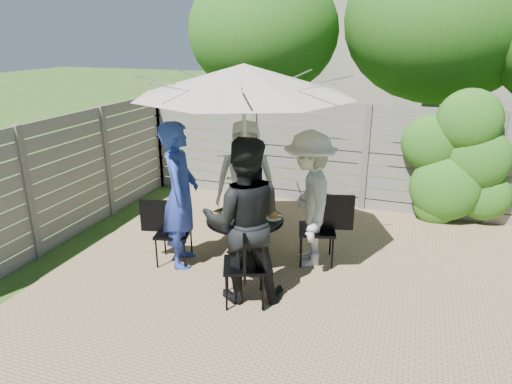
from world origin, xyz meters
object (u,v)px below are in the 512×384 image
(person_front, at_px, (244,221))
(umbrella, at_px, (244,80))
(chair_left, at_px, (173,245))
(glass_front, at_px, (253,221))
(chair_back, at_px, (246,218))
(person_right, at_px, (309,200))
(glass_left, at_px, (225,216))
(plate_front, at_px, (245,227))
(bicycle, at_px, (241,175))
(glass_right, at_px, (265,210))
(plate_right, at_px, (273,216))
(chair_right, at_px, (318,242))
(plate_back, at_px, (245,206))
(patio_table, at_px, (245,232))
(person_back, at_px, (246,181))
(syrup_jug, at_px, (241,211))
(chair_front, at_px, (244,280))
(coffee_cup, at_px, (253,207))
(person_left, at_px, (180,196))
(plate_left, at_px, (218,216))

(person_front, bearing_deg, umbrella, -90.00)
(chair_left, height_order, glass_front, chair_left)
(chair_back, xyz_separation_m, person_right, (1.11, -0.62, 0.65))
(chair_back, height_order, glass_left, chair_back)
(plate_front, bearing_deg, chair_left, 179.35)
(glass_left, bearing_deg, bicycle, 106.32)
(glass_right, bearing_deg, glass_left, -138.10)
(plate_right, height_order, glass_right, glass_right)
(plate_right, bearing_deg, chair_right, 19.74)
(plate_back, xyz_separation_m, bicycle, (-0.76, 1.79, -0.15))
(chair_left, distance_m, chair_right, 1.93)
(umbrella, bearing_deg, person_right, 19.90)
(chair_right, bearing_deg, patio_table, 5.60)
(person_front, xyz_separation_m, glass_left, (-0.49, 0.59, -0.24))
(chair_right, bearing_deg, person_back, -35.02)
(patio_table, distance_m, chair_left, 0.98)
(chair_right, relative_size, glass_front, 6.98)
(chair_back, distance_m, syrup_jug, 1.03)
(person_back, xyz_separation_m, plate_back, (0.16, -0.44, -0.22))
(patio_table, xyz_separation_m, chair_left, (-0.91, -0.33, -0.19))
(chair_front, bearing_deg, coffee_cup, -6.36)
(person_front, bearing_deg, syrup_jug, -86.10)
(person_left, relative_size, glass_right, 13.79)
(glass_right, height_order, syrup_jug, syrup_jug)
(plate_right, xyz_separation_m, syrup_jug, (-0.41, -0.10, 0.06))
(person_right, distance_m, glass_front, 0.79)
(patio_table, distance_m, glass_front, 0.39)
(person_front, relative_size, chair_right, 1.97)
(person_right, bearing_deg, glass_right, -100.42)
(chair_front, distance_m, coffee_cup, 1.26)
(umbrella, bearing_deg, glass_front, -48.10)
(person_right, distance_m, bicycle, 2.52)
(person_back, relative_size, glass_front, 12.80)
(person_back, height_order, plate_left, person_back)
(patio_table, relative_size, chair_left, 1.42)
(person_left, distance_m, bicycle, 2.45)
(plate_front, height_order, glass_front, glass_front)
(umbrella, distance_m, syrup_jug, 1.68)
(chair_left, height_order, glass_left, chair_left)
(glass_right, bearing_deg, patio_table, -138.10)
(person_left, bearing_deg, person_right, -90.00)
(plate_front, relative_size, glass_right, 1.86)
(chair_right, xyz_separation_m, plate_right, (-0.57, -0.20, 0.38))
(plate_back, distance_m, plate_front, 0.72)
(chair_right, xyz_separation_m, plate_back, (-1.03, 0.01, 0.38))
(chair_left, height_order, person_left, person_left)
(patio_table, bearing_deg, syrup_jug, 160.09)
(coffee_cup, height_order, bicycle, bicycle)
(plate_right, relative_size, glass_right, 1.86)
(chair_front, relative_size, bicycle, 0.48)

